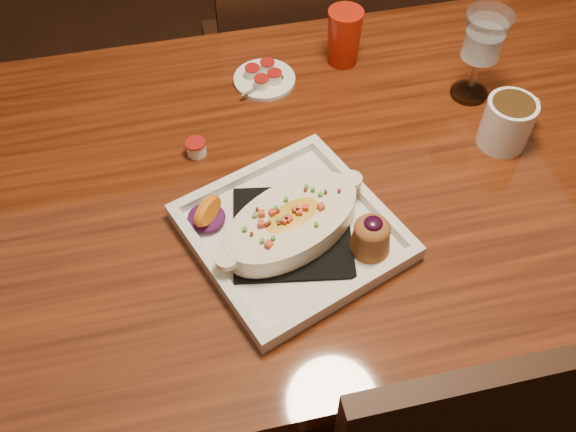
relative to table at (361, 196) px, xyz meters
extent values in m
plane|color=black|center=(0.00, 0.00, -0.65)|extent=(7.00, 7.00, 0.00)
cube|color=maroon|center=(0.00, 0.00, 0.08)|extent=(1.50, 0.90, 0.04)
cylinder|color=black|center=(-0.67, 0.37, -0.30)|extent=(0.07, 0.07, 0.71)
cylinder|color=black|center=(0.67, 0.37, -0.30)|extent=(0.07, 0.07, 0.71)
cube|color=black|center=(0.00, 0.70, -0.20)|extent=(0.42, 0.42, 0.04)
cylinder|color=black|center=(0.17, 0.87, -0.43)|extent=(0.04, 0.04, 0.45)
cylinder|color=black|center=(-0.17, 0.87, -0.43)|extent=(0.04, 0.04, 0.45)
cylinder|color=black|center=(0.17, 0.53, -0.43)|extent=(0.04, 0.04, 0.45)
cylinder|color=black|center=(-0.17, 0.53, -0.43)|extent=(0.04, 0.04, 0.45)
cube|color=black|center=(0.00, 0.51, 0.05)|extent=(0.40, 0.03, 0.46)
cube|color=white|center=(-0.17, -0.14, 0.10)|extent=(0.40, 0.40, 0.01)
cube|color=black|center=(-0.17, -0.14, 0.11)|extent=(0.23, 0.23, 0.01)
ellipsoid|color=yellow|center=(-0.17, -0.14, 0.14)|extent=(0.25, 0.20, 0.04)
ellipsoid|color=#4F124F|center=(-0.31, -0.08, 0.12)|extent=(0.06, 0.07, 0.02)
cone|color=brown|center=(-0.05, -0.20, 0.13)|extent=(0.07, 0.07, 0.05)
ellipsoid|color=brown|center=(-0.05, -0.20, 0.16)|extent=(0.06, 0.06, 0.03)
ellipsoid|color=black|center=(-0.05, -0.20, 0.17)|extent=(0.03, 0.03, 0.01)
cylinder|color=white|center=(0.27, -0.01, 0.15)|extent=(0.09, 0.09, 0.10)
cylinder|color=#34210E|center=(0.27, -0.01, 0.18)|extent=(0.08, 0.08, 0.02)
torus|color=white|center=(0.31, 0.01, 0.15)|extent=(0.07, 0.04, 0.07)
cylinder|color=silver|center=(0.26, 0.13, 0.10)|extent=(0.08, 0.08, 0.01)
cylinder|color=silver|center=(0.26, 0.13, 0.15)|extent=(0.01, 0.01, 0.09)
cone|color=silver|center=(0.26, 0.13, 0.24)|extent=(0.09, 0.09, 0.10)
cylinder|color=white|center=(-0.14, 0.27, 0.10)|extent=(0.13, 0.13, 0.01)
cylinder|color=white|center=(-0.16, 0.28, 0.12)|extent=(0.03, 0.03, 0.02)
cylinder|color=#B11815|center=(-0.16, 0.28, 0.13)|extent=(0.03, 0.03, 0.00)
cylinder|color=white|center=(-0.13, 0.29, 0.12)|extent=(0.03, 0.03, 0.02)
cylinder|color=#B11815|center=(-0.13, 0.29, 0.13)|extent=(0.03, 0.03, 0.00)
cylinder|color=white|center=(-0.12, 0.25, 0.12)|extent=(0.03, 0.03, 0.02)
cylinder|color=#B11815|center=(-0.12, 0.25, 0.13)|extent=(0.03, 0.03, 0.00)
cylinder|color=white|center=(-0.15, 0.24, 0.12)|extent=(0.03, 0.03, 0.02)
cylinder|color=#B11815|center=(-0.15, 0.24, 0.13)|extent=(0.03, 0.03, 0.00)
cylinder|color=white|center=(-0.30, 0.09, 0.11)|extent=(0.04, 0.04, 0.03)
cylinder|color=#B11815|center=(-0.30, 0.09, 0.13)|extent=(0.04, 0.04, 0.00)
cone|color=#B71D0D|center=(0.04, 0.29, 0.16)|extent=(0.07, 0.07, 0.12)
camera|label=1|loc=(-0.32, -0.76, 0.97)|focal=40.00mm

